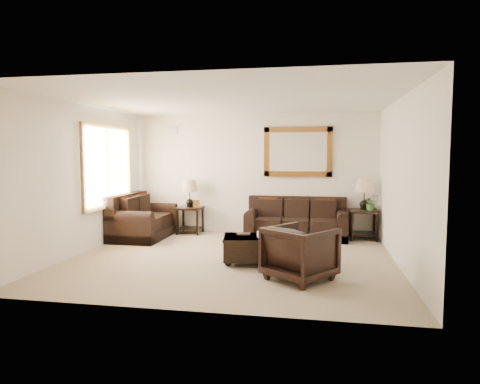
% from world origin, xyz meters
% --- Properties ---
extents(room, '(5.51, 5.01, 2.71)m').
position_xyz_m(room, '(0.00, 0.00, 1.35)').
color(room, '#87735D').
rests_on(room, ground).
extents(window, '(0.07, 1.96, 1.66)m').
position_xyz_m(window, '(-2.70, 0.90, 1.55)').
color(window, white).
rests_on(window, room).
extents(mirror, '(1.50, 0.06, 1.10)m').
position_xyz_m(mirror, '(1.01, 2.47, 1.85)').
color(mirror, '#4B2D0F').
rests_on(mirror, room).
extents(air_vent, '(0.25, 0.02, 0.18)m').
position_xyz_m(air_vent, '(-1.90, 2.48, 2.35)').
color(air_vent, '#999999').
rests_on(air_vent, room).
extents(sofa, '(2.13, 0.92, 0.87)m').
position_xyz_m(sofa, '(1.01, 2.08, 0.32)').
color(sofa, black).
rests_on(sofa, room).
extents(loveseat, '(1.00, 1.68, 0.95)m').
position_xyz_m(loveseat, '(-2.29, 1.53, 0.35)').
color(loveseat, black).
rests_on(loveseat, room).
extents(end_table_left, '(0.56, 0.56, 1.22)m').
position_xyz_m(end_table_left, '(-1.40, 2.18, 0.80)').
color(end_table_left, black).
rests_on(end_table_left, room).
extents(end_table_right, '(0.59, 0.59, 1.29)m').
position_xyz_m(end_table_right, '(2.41, 2.17, 0.84)').
color(end_table_right, black).
rests_on(end_table_right, room).
extents(coffee_table, '(1.43, 0.92, 0.56)m').
position_xyz_m(coffee_table, '(0.60, -0.19, 0.28)').
color(coffee_table, black).
rests_on(coffee_table, room).
extents(armchair, '(1.13, 1.12, 0.86)m').
position_xyz_m(armchair, '(1.23, -1.03, 0.43)').
color(armchair, black).
rests_on(armchair, floor).
extents(potted_plant, '(0.40, 0.42, 0.26)m').
position_xyz_m(potted_plant, '(2.54, 2.06, 0.77)').
color(potted_plant, '#28551D').
rests_on(potted_plant, end_table_right).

